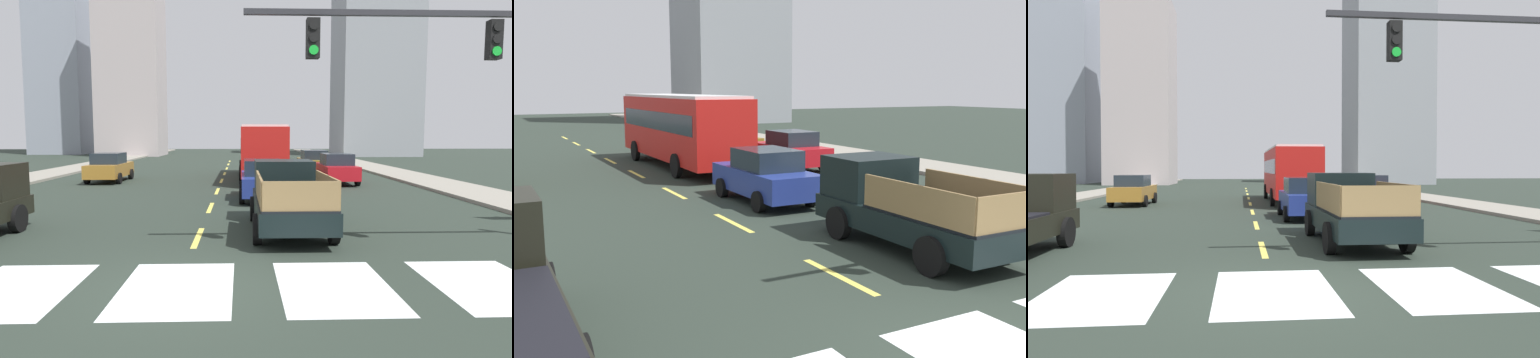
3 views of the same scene
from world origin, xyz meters
The scene contains 22 objects.
ground_plane centered at (0.00, 0.00, 0.00)m, with size 160.00×160.00×0.00m, color #273129.
sidewalk_right centered at (12.17, 18.00, 0.07)m, with size 3.12×110.00×0.15m, color gray.
crosswalk_stripe_2 centered at (-2.89, 0.00, 0.00)m, with size 2.05×3.00×0.01m, color silver.
crosswalk_stripe_3 centered at (0.00, 0.00, 0.00)m, with size 2.05×3.00×0.01m, color silver.
crosswalk_stripe_4 centered at (2.89, 0.00, 0.00)m, with size 2.05×3.00×0.01m, color silver.
lane_dash_0 centered at (0.00, 4.00, 0.00)m, with size 0.16×2.40×0.01m, color #E1CF52.
lane_dash_1 centered at (0.00, 9.00, 0.00)m, with size 0.16×2.40×0.01m, color #E1CF52.
lane_dash_2 centered at (0.00, 14.00, 0.00)m, with size 0.16×2.40×0.01m, color #E1CF52.
lane_dash_3 centered at (0.00, 19.00, 0.00)m, with size 0.16×2.40×0.01m, color #E1CF52.
lane_dash_4 centered at (0.00, 24.00, 0.00)m, with size 0.16×2.40×0.01m, color #E1CF52.
lane_dash_5 centered at (0.00, 29.00, 0.00)m, with size 0.16×2.40×0.01m, color #E1CF52.
lane_dash_6 centered at (0.00, 34.00, 0.00)m, with size 0.16×2.40×0.01m, color #E1CF52.
lane_dash_7 centered at (0.00, 39.00, 0.00)m, with size 0.16×2.40×0.01m, color #E1CF52.
pickup_stakebed centered at (2.56, 5.18, 0.94)m, with size 2.18×5.20×1.96m.
city_bus centered at (2.43, 20.18, 1.95)m, with size 2.72×10.80×3.32m.
sedan_near_left centered at (6.27, 23.10, 0.86)m, with size 2.02×4.40×1.72m.
sedan_far centered at (-6.64, 18.78, 0.86)m, with size 2.02×4.40×1.72m.
sedan_near_right centered at (2.11, 11.17, 0.86)m, with size 2.02×4.40×1.72m.
sedan_mid centered at (6.64, 17.36, 0.86)m, with size 2.02×4.40×1.72m.
tower_tall_centre centered at (-24.86, 58.98, 16.68)m, with size 7.44×7.94×33.35m, color #8E95A2.
block_mid_left centered at (19.06, 51.91, 14.59)m, with size 10.11×9.21×29.18m, color #90959B.
block_mid_right centered at (-13.27, 52.64, 11.75)m, with size 8.01×7.66×23.51m, color #B2A6A5.
Camera 3 is at (-0.59, -7.69, 2.11)m, focal length 31.77 mm.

